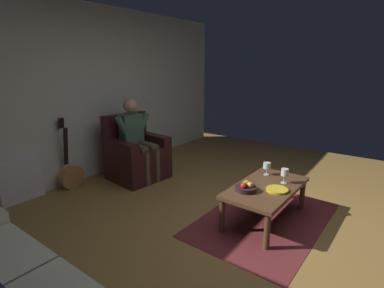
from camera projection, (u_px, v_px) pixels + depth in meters
The scene contains 12 objects.
ground_plane at pixel (262, 228), 3.20m from camera, with size 6.97×6.97×0.00m, color olive.
wall_back at pixel (89, 93), 4.47m from camera, with size 6.21×0.06×2.58m, color silver.
rug at pixel (264, 219), 3.38m from camera, with size 1.82×1.20×0.01m, color maroon.
armchair at pixel (136, 156), 4.56m from camera, with size 0.84×0.80×0.98m.
person_seated at pixel (137, 137), 4.44m from camera, with size 0.61×0.62×1.23m.
coffee_table at pixel (266, 190), 3.29m from camera, with size 1.14×0.64×0.41m.
guitar at pixel (71, 174), 4.20m from camera, with size 0.34×0.21×1.01m.
radiator at pixel (21, 180), 3.77m from camera, with size 0.54×0.06×0.58m, color white.
wine_glass_near at pixel (267, 166), 3.58m from camera, with size 0.09×0.09×0.15m.
wine_glass_far at pixel (285, 173), 3.33m from camera, with size 0.08×0.08×0.17m.
fruit_bowl at pixel (246, 187), 3.14m from camera, with size 0.23×0.23×0.11m.
decorative_dish at pixel (277, 190), 3.15m from camera, with size 0.23×0.23×0.02m, color gold.
Camera 1 is at (2.76, 1.05, 1.72)m, focal length 27.69 mm.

